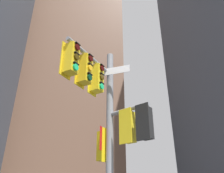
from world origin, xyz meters
TOP-DOWN VIEW (x-y plane):
  - building_mid_block at (-3.75, 26.67)m, footprint 14.42×14.42m
  - signal_pole_assembly at (-0.15, -0.57)m, footprint 2.90×2.66m

SIDE VIEW (x-z plane):
  - signal_pole_assembly at x=-0.15m, z-range 0.76..7.94m
  - building_mid_block at x=-3.75m, z-range 0.00..43.73m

